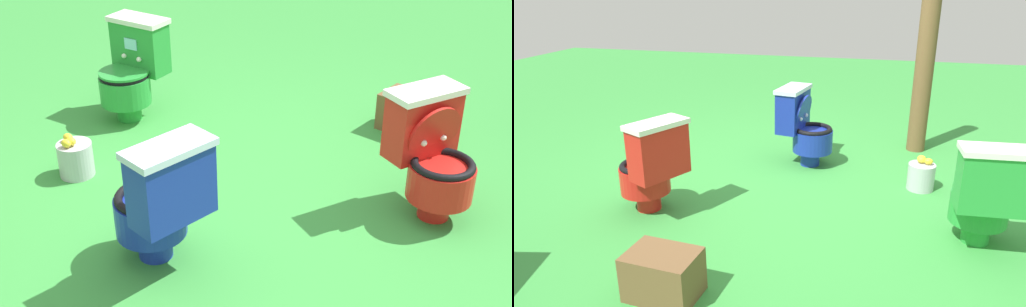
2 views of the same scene
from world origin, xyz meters
TOP-DOWN VIEW (x-y plane):
  - ground at (0.00, 0.00)m, footprint 14.00×14.00m
  - toilet_blue at (-0.10, -0.59)m, footprint 0.55×0.48m
  - toilet_green at (-1.48, 0.59)m, footprint 0.45×0.52m
  - toilet_red at (0.80, 0.66)m, footprint 0.62×0.58m
  - small_crate at (0.27, 1.56)m, footprint 0.41×0.31m
  - lemon_bucket at (-1.16, -0.26)m, footprint 0.22×0.22m

SIDE VIEW (x-z plane):
  - ground at x=0.00m, z-range 0.00..0.00m
  - lemon_bucket at x=-1.16m, z-range -0.02..0.26m
  - small_crate at x=0.27m, z-range 0.00..0.27m
  - toilet_green at x=-1.48m, z-range 0.01..0.73m
  - toilet_blue at x=-0.10m, z-range 0.01..0.74m
  - toilet_red at x=0.80m, z-range 0.01..0.74m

